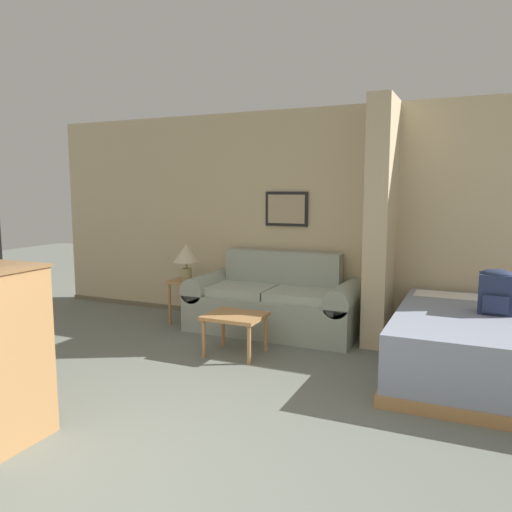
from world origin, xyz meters
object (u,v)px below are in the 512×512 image
object	(u,v)px
table_lamp	(186,255)
backpack	(496,291)
bed	(498,347)
couch	(274,303)
coffee_table	(235,320)

from	to	relation	value
table_lamp	backpack	distance (m)	3.47
bed	backpack	xyz separation A→B (m)	(-0.04, 0.08, 0.48)
couch	bed	bearing A→B (deg)	-14.64
bed	table_lamp	bearing A→B (deg)	171.07
couch	table_lamp	xyz separation A→B (m)	(-1.14, -0.07, 0.52)
bed	backpack	distance (m)	0.49
table_lamp	backpack	world-z (taller)	table_lamp
coffee_table	backpack	bearing A→B (deg)	9.65
bed	couch	bearing A→B (deg)	165.36
bed	coffee_table	bearing A→B (deg)	-172.43
coffee_table	table_lamp	size ratio (longest dim) A/B	1.27
couch	backpack	bearing A→B (deg)	-13.00
couch	bed	distance (m)	2.43
couch	backpack	world-z (taller)	backpack
coffee_table	backpack	distance (m)	2.41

